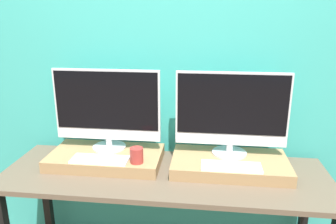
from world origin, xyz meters
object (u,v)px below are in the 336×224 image
at_px(monitor_left, 107,108).
at_px(mug, 137,155).
at_px(keyboard_left, 100,159).
at_px(keyboard_right, 231,166).
at_px(monitor_right, 232,112).

distance_m(monitor_left, mug, 0.37).
relative_size(keyboard_left, keyboard_right, 1.00).
distance_m(monitor_left, monitor_right, 0.76).
bearing_deg(mug, monitor_left, 139.44).
bearing_deg(mug, keyboard_left, 180.00).
distance_m(monitor_left, keyboard_right, 0.83).
bearing_deg(keyboard_right, monitor_right, 90.00).
xyz_separation_m(monitor_left, keyboard_left, (-0.00, -0.19, -0.26)).
height_order(mug, keyboard_right, mug).
bearing_deg(monitor_left, monitor_right, 0.00).
relative_size(monitor_right, keyboard_right, 1.99).
height_order(keyboard_left, monitor_right, monitor_right).
distance_m(keyboard_left, keyboard_right, 0.76).
height_order(mug, monitor_right, monitor_right).
bearing_deg(keyboard_right, monitor_left, 166.03).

